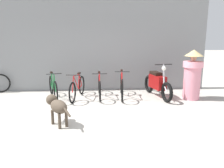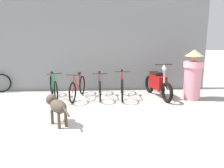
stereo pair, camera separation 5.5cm
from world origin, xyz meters
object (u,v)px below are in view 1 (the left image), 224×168
stray_dog (57,106)px  spare_tire_left (0,83)px  bicycle_0 (53,88)px  bicycle_3 (122,86)px  bicycle_1 (77,88)px  motorcycle (157,84)px  person_in_robes (192,74)px  bicycle_2 (99,87)px

stray_dog → spare_tire_left: size_ratio=1.28×
bicycle_0 → spare_tire_left: bicycle_0 is taller
bicycle_0 → spare_tire_left: bearing=-133.2°
bicycle_3 → spare_tire_left: bicycle_3 is taller
bicycle_1 → bicycle_3: 1.45m
motorcycle → person_in_robes: (1.03, -0.30, 0.36)m
bicycle_2 → bicycle_1: bearing=-85.0°
person_in_robes → bicycle_0: bearing=33.4°
bicycle_1 → bicycle_2: 0.72m
motorcycle → person_in_robes: size_ratio=1.21×
bicycle_3 → motorcycle: bearing=92.3°
bicycle_2 → person_in_robes: bearing=81.4°
bicycle_1 → motorcycle: motorcycle is taller
bicycle_1 → bicycle_3: bearing=101.7°
spare_tire_left → motorcycle: bearing=-10.1°
bicycle_3 → person_in_robes: bearing=85.8°
bicycle_0 → spare_tire_left: size_ratio=2.38×
bicycle_2 → spare_tire_left: (-3.55, 0.88, -0.01)m
bicycle_3 → motorcycle: motorcycle is taller
stray_dog → person_in_robes: person_in_robes is taller
bicycle_2 → bicycle_3: bearing=85.3°
bicycle_1 → bicycle_3: size_ratio=0.96×
motorcycle → bicycle_1: bearing=-101.7°
bicycle_1 → stray_dog: (-0.26, -2.21, 0.09)m
bicycle_0 → motorcycle: bearing=70.1°
bicycle_0 → bicycle_2: size_ratio=0.95×
bicycle_0 → bicycle_3: 2.23m
stray_dog → motorcycle: bearing=-89.3°
bicycle_1 → person_in_robes: size_ratio=1.09×
person_in_robes → spare_tire_left: bearing=26.8°
bicycle_1 → bicycle_2: bearing=106.6°
bicycle_3 → spare_tire_left: (-4.28, 0.92, -0.04)m
bicycle_3 → stray_dog: 2.81m
bicycle_3 → spare_tire_left: size_ratio=2.63×
bicycle_3 → motorcycle: (1.18, -0.05, 0.08)m
bicycle_0 → stray_dog: bearing=-5.8°
bicycle_1 → bicycle_2: size_ratio=1.00×
motorcycle → bicycle_3: bearing=-103.6°
bicycle_1 → bicycle_2: (0.72, 0.07, 0.01)m
bicycle_2 → person_in_robes: person_in_robes is taller
spare_tire_left → bicycle_3: bearing=-12.2°
spare_tire_left → stray_dog: bearing=-50.8°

